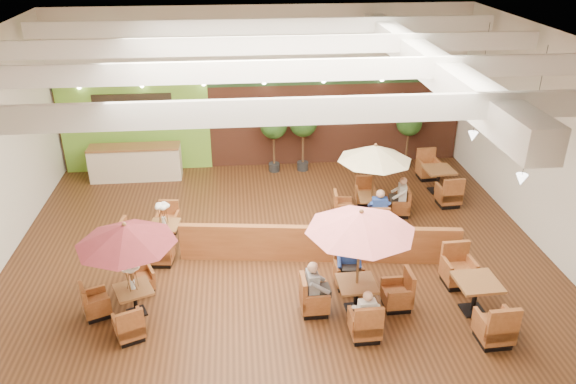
{
  "coord_description": "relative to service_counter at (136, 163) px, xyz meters",
  "views": [
    {
      "loc": [
        -0.96,
        -12.66,
        7.95
      ],
      "look_at": [
        0.3,
        0.5,
        1.5
      ],
      "focal_mm": 35.0,
      "sensor_mm": 36.0,
      "label": 1
    }
  ],
  "objects": [
    {
      "name": "room",
      "position": [
        4.65,
        -3.88,
        3.05
      ],
      "size": [
        14.04,
        14.0,
        5.52
      ],
      "color": "#381E0F",
      "rests_on": "ground"
    },
    {
      "name": "diner_1",
      "position": [
        5.93,
        -6.79,
        0.19
      ],
      "size": [
        0.42,
        0.35,
        0.84
      ],
      "rotation": [
        0.0,
        0.0,
        3.05
      ],
      "color": "#24429C",
      "rests_on": "ground"
    },
    {
      "name": "table_0",
      "position": [
        0.98,
        -7.38,
        1.09
      ],
      "size": [
        2.28,
        2.42,
        2.33
      ],
      "rotation": [
        0.0,
        0.0,
        0.39
      ],
      "color": "brown",
      "rests_on": "ground"
    },
    {
      "name": "table_2",
      "position": [
        7.27,
        -3.43,
        1.02
      ],
      "size": [
        2.28,
        2.28,
        2.32
      ],
      "rotation": [
        0.0,
        0.0,
        -0.08
      ],
      "color": "brown",
      "rests_on": "ground"
    },
    {
      "name": "diner_3",
      "position": [
        7.27,
        -4.27,
        0.19
      ],
      "size": [
        0.43,
        0.36,
        0.85
      ],
      "rotation": [
        0.0,
        0.0,
        -0.11
      ],
      "color": "#24429C",
      "rests_on": "ground"
    },
    {
      "name": "table_3",
      "position": [
        1.19,
        -4.54,
        -0.14
      ],
      "size": [
        1.58,
        2.32,
        1.45
      ],
      "rotation": [
        0.0,
        0.0,
        -0.12
      ],
      "color": "brown",
      "rests_on": "ground"
    },
    {
      "name": "service_counter",
      "position": [
        0.0,
        0.0,
        0.0
      ],
      "size": [
        3.0,
        0.75,
        1.18
      ],
      "color": "beige",
      "rests_on": "ground"
    },
    {
      "name": "diner_4",
      "position": [
        8.12,
        -3.43,
        0.17
      ],
      "size": [
        0.36,
        0.41,
        0.78
      ],
      "rotation": [
        0.0,
        0.0,
        1.39
      ],
      "color": "white",
      "rests_on": "ground"
    },
    {
      "name": "topiary_2",
      "position": [
        9.37,
        0.2,
        0.94
      ],
      "size": [
        0.88,
        0.88,
        2.04
      ],
      "color": "black",
      "rests_on": "ground"
    },
    {
      "name": "topiary_1",
      "position": [
        5.68,
        0.2,
        1.06
      ],
      "size": [
        0.95,
        0.95,
        2.2
      ],
      "color": "black",
      "rests_on": "ground"
    },
    {
      "name": "table_4",
      "position": [
        8.55,
        -8.03,
        -0.19
      ],
      "size": [
        0.96,
        2.76,
        1.03
      ],
      "rotation": [
        0.0,
        0.0,
        0.04
      ],
      "color": "brown",
      "rests_on": "ground"
    },
    {
      "name": "table_1",
      "position": [
        5.93,
        -7.73,
        1.17
      ],
      "size": [
        2.49,
        2.49,
        2.56
      ],
      "rotation": [
        0.0,
        0.0,
        0.02
      ],
      "color": "brown",
      "rests_on": "ground"
    },
    {
      "name": "booth_divider",
      "position": [
        5.4,
        -5.63,
        -0.09
      ],
      "size": [
        7.1,
        1.1,
        0.99
      ],
      "primitive_type": "cube",
      "rotation": [
        0.0,
        0.0,
        -0.13
      ],
      "color": "brown",
      "rests_on": "ground"
    },
    {
      "name": "diner_2",
      "position": [
        4.99,
        -7.73,
        0.2
      ],
      "size": [
        0.35,
        0.43,
        0.86
      ],
      "rotation": [
        0.0,
        0.0,
        4.78
      ],
      "color": "gray",
      "rests_on": "ground"
    },
    {
      "name": "diner_0",
      "position": [
        5.93,
        -8.66,
        0.15
      ],
      "size": [
        0.37,
        0.3,
        0.74
      ],
      "rotation": [
        0.0,
        0.0,
        0.05
      ],
      "color": "white",
      "rests_on": "ground"
    },
    {
      "name": "topiary_0",
      "position": [
        4.67,
        0.2,
        1.01
      ],
      "size": [
        0.92,
        0.92,
        2.14
      ],
      "color": "black",
      "rests_on": "ground"
    },
    {
      "name": "table_5",
      "position": [
        9.8,
        -1.93,
        -0.2
      ],
      "size": [
        0.94,
        2.68,
        1.0
      ],
      "rotation": [
        0.0,
        0.0,
        0.05
      ],
      "color": "brown",
      "rests_on": "ground"
    }
  ]
}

